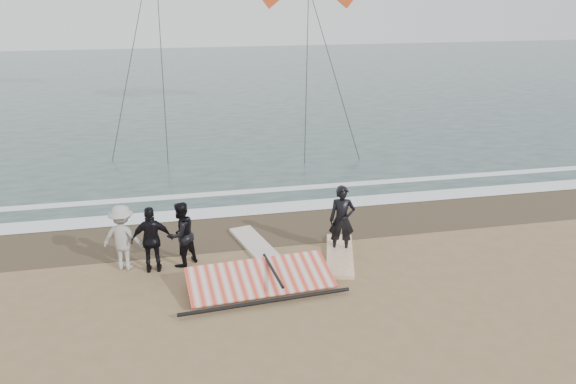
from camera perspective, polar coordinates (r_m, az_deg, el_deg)
name	(u,v)px	position (r m, az deg, el deg)	size (l,w,h in m)	color
ground	(305,306)	(12.63, 1.74, -11.51)	(120.00, 120.00, 0.00)	#8C704C
sea	(202,81)	(44.03, -8.77, 11.06)	(120.00, 54.00, 0.02)	#233838
wet_sand	(269,227)	(16.54, -1.99, -3.54)	(120.00, 2.80, 0.01)	#4C3D2B
foam_near	(261,209)	(17.81, -2.80, -1.72)	(120.00, 0.90, 0.01)	white
foam_far	(252,191)	(19.38, -3.63, 0.08)	(120.00, 0.45, 0.01)	white
man_main	(342,220)	(14.71, 5.50, -2.83)	(0.67, 0.44, 1.84)	black
board_white	(340,255)	(14.78, 5.28, -6.42)	(0.68, 2.44, 0.10)	white
board_cream	(255,245)	(15.33, -3.36, -5.36)	(0.64, 2.41, 0.10)	beige
trio_cluster	(149,237)	(14.26, -13.91, -4.46)	(2.53, 1.09, 1.69)	black
sail_rig	(257,279)	(13.32, -3.20, -8.79)	(3.88, 1.93, 0.49)	black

